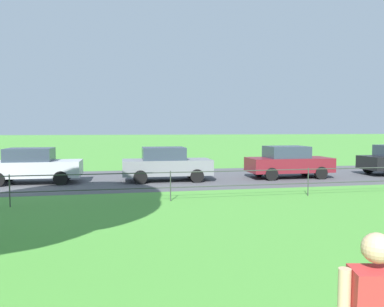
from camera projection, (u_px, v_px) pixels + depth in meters
name	position (u px, v px, depth m)	size (l,w,h in m)	color
street_strip	(204.00, 177.00, 18.56)	(80.00, 7.66, 0.01)	#4C4C51
park_fence	(242.00, 179.00, 12.96)	(34.54, 0.04, 1.00)	#333833
car_silver_far_right	(33.00, 166.00, 16.52)	(4.03, 1.88, 1.54)	#B7BABF
car_grey_right	(166.00, 164.00, 17.29)	(4.04, 1.88, 1.54)	slate
car_maroon_center	(288.00, 162.00, 18.38)	(4.02, 1.84, 1.54)	maroon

